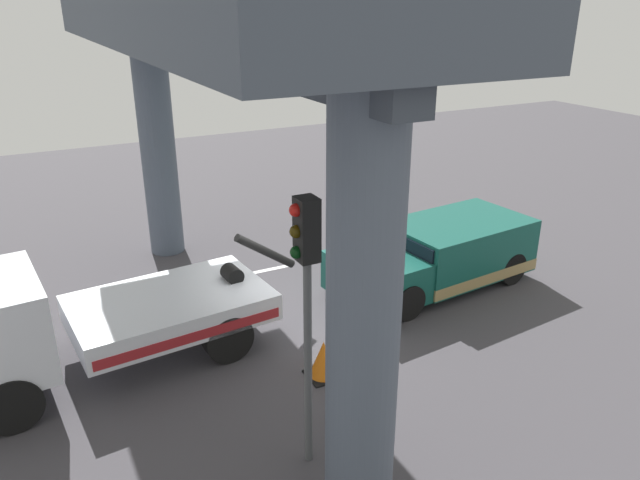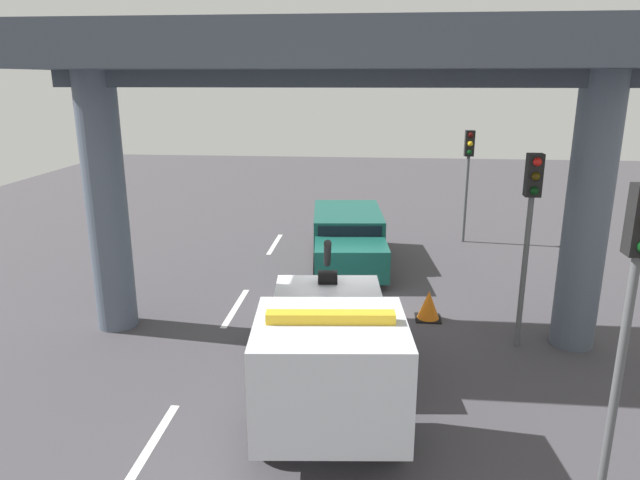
# 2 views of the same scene
# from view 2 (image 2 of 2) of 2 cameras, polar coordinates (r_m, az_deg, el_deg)

# --- Properties ---
(ground_plane) EXTENTS (60.00, 40.00, 0.10)m
(ground_plane) POSITION_cam_2_polar(r_m,az_deg,el_deg) (14.91, 2.00, -7.31)
(ground_plane) COLOR #423F44
(lane_stripe_west) EXTENTS (2.60, 0.16, 0.01)m
(lane_stripe_west) POSITION_cam_2_polar(r_m,az_deg,el_deg) (20.82, -4.53, -0.40)
(lane_stripe_west) COLOR silver
(lane_stripe_west) RESTS_ON ground
(lane_stripe_mid) EXTENTS (2.60, 0.16, 0.01)m
(lane_stripe_mid) POSITION_cam_2_polar(r_m,az_deg,el_deg) (15.28, -8.40, -6.67)
(lane_stripe_mid) COLOR silver
(lane_stripe_mid) RESTS_ON ground
(lane_stripe_east) EXTENTS (2.60, 0.16, 0.01)m
(lane_stripe_east) POSITION_cam_2_polar(r_m,az_deg,el_deg) (10.26, -16.75, -19.37)
(lane_stripe_east) COLOR silver
(lane_stripe_east) RESTS_ON ground
(tow_truck_white) EXTENTS (7.33, 2.91, 2.46)m
(tow_truck_white) POSITION_cam_2_polar(r_m,az_deg,el_deg) (10.34, 0.93, -10.60)
(tow_truck_white) COLOR silver
(tow_truck_white) RESTS_ON ground
(towed_van_green) EXTENTS (5.37, 2.63, 1.58)m
(towed_van_green) POSITION_cam_2_polar(r_m,az_deg,el_deg) (18.61, 2.81, 0.14)
(towed_van_green) COLOR #145147
(towed_van_green) RESTS_ON ground
(overpass_structure) EXTENTS (3.60, 12.67, 6.89)m
(overpass_structure) POSITION_cam_2_polar(r_m,az_deg,el_deg) (12.37, 1.87, 15.54)
(overpass_structure) COLOR #4C5666
(overpass_structure) RESTS_ON ground
(traffic_light_near) EXTENTS (0.39, 0.32, 4.05)m
(traffic_light_near) POSITION_cam_2_polar(r_m,az_deg,el_deg) (21.12, 14.57, 7.59)
(traffic_light_near) COLOR #515456
(traffic_light_near) RESTS_ON ground
(traffic_light_far) EXTENTS (0.39, 0.32, 4.31)m
(traffic_light_far) POSITION_cam_2_polar(r_m,az_deg,el_deg) (12.89, 20.26, 2.92)
(traffic_light_far) COLOR #515456
(traffic_light_far) RESTS_ON ground
(traffic_light_mid) EXTENTS (0.39, 0.32, 4.57)m
(traffic_light_mid) POSITION_cam_2_polar(r_m,az_deg,el_deg) (8.28, 28.81, -3.67)
(traffic_light_mid) COLOR #515456
(traffic_light_mid) RESTS_ON ground
(traffic_cone_orange) EXTENTS (0.63, 0.63, 0.74)m
(traffic_cone_orange) POSITION_cam_2_polar(r_m,az_deg,el_deg) (14.57, 10.77, -6.43)
(traffic_cone_orange) COLOR orange
(traffic_cone_orange) RESTS_ON ground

